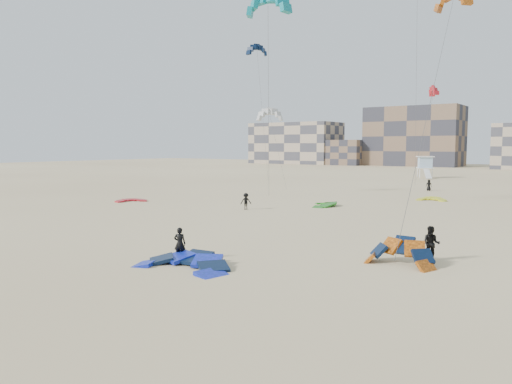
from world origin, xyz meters
The scene contains 19 objects.
ground centered at (0.00, 0.00, 0.00)m, with size 320.00×320.00×0.00m, color beige.
kite_ground_blue centered at (2.56, -1.84, 0.00)m, with size 4.95×5.10×1.10m, color #2325F0, non-canonical shape.
kite_ground_orange centered at (11.32, 5.05, 0.00)m, with size 3.51×2.86×2.17m, color orange, non-canonical shape.
kite_ground_red centered at (-23.23, 16.76, 0.00)m, with size 3.03×3.21×0.42m, color #E41543, non-canonical shape.
kite_ground_green centered at (-3.93, 25.62, 0.00)m, with size 3.70×3.88×0.80m, color #207913, non-canonical shape.
kite_ground_yellow centered at (3.67, 37.12, 0.00)m, with size 3.01×3.13×0.70m, color yellow, non-canonical shape.
kitesurfer_main centered at (1.14, -0.63, 0.88)m, with size 0.64×0.42×1.77m, color black.
kitesurfer_b centered at (12.39, 6.94, 0.94)m, with size 0.92×0.71×1.89m, color black.
kitesurfer_c centered at (-8.65, 18.54, 0.80)m, with size 1.04×0.60×1.61m, color black.
kitesurfer_e centered at (-0.23, 49.30, 0.78)m, with size 0.76×0.49×1.56m, color black.
kite_fly_teal_a centered at (-7.04, 19.92, 19.28)m, with size 4.94×5.24×19.78m.
kite_fly_orange centered at (7.16, 29.76, 19.64)m, with size 7.48×30.51×20.03m.
kite_fly_grey centered at (-15.67, 33.11, 9.97)m, with size 6.16×4.43×10.17m.
kite_fly_navy centered at (-26.05, 44.90, 20.92)m, with size 5.85×4.44×21.04m.
kite_fly_red centered at (-4.92, 66.38, 15.20)m, with size 4.37×12.19×15.38m.
lifeguard_tower_far centered at (-9.15, 76.86, 2.07)m, with size 3.99×6.26×4.17m.
condo_west_a centered at (-70.00, 130.00, 7.00)m, with size 30.00×15.00×14.00m, color tan.
condo_west_b centered at (-30.00, 134.00, 9.00)m, with size 28.00×14.00×18.00m, color brown.
condo_fill_left centered at (-50.00, 128.00, 4.00)m, with size 12.00×10.00×8.00m, color brown.
Camera 1 is at (20.02, -19.96, 6.18)m, focal length 35.00 mm.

